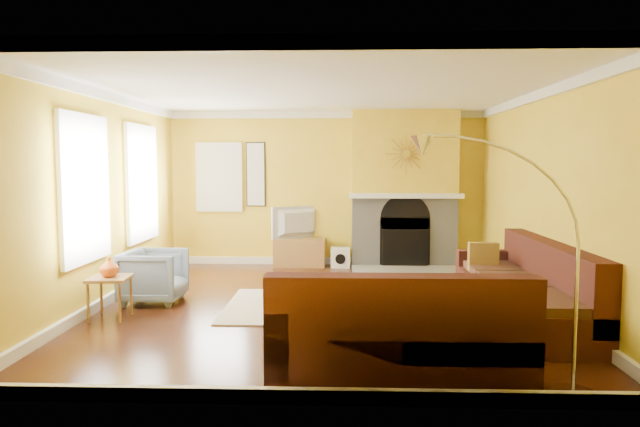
{
  "coord_description": "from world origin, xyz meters",
  "views": [
    {
      "loc": [
        0.24,
        -7.07,
        1.79
      ],
      "look_at": [
        -0.02,
        0.4,
        1.13
      ],
      "focal_mm": 32.0,
      "sensor_mm": 36.0,
      "label": 1
    }
  ],
  "objects_px": {
    "arc_lamp": "(505,270)",
    "media_console": "(299,252)",
    "sectional_sofa": "(428,287)",
    "coffee_table": "(384,305)",
    "armchair": "(154,276)",
    "side_table": "(110,298)"
  },
  "relations": [
    {
      "from": "sectional_sofa",
      "to": "arc_lamp",
      "type": "xyz_separation_m",
      "value": [
        0.29,
        -1.85,
        0.54
      ]
    },
    {
      "from": "sectional_sofa",
      "to": "arc_lamp",
      "type": "relative_size",
      "value": 1.76
    },
    {
      "from": "coffee_table",
      "to": "media_console",
      "type": "xyz_separation_m",
      "value": [
        -1.21,
        3.49,
        0.05
      ]
    },
    {
      "from": "media_console",
      "to": "coffee_table",
      "type": "bearing_deg",
      "value": -70.95
    },
    {
      "from": "coffee_table",
      "to": "side_table",
      "type": "relative_size",
      "value": 2.05
    },
    {
      "from": "side_table",
      "to": "coffee_table",
      "type": "bearing_deg",
      "value": -0.53
    },
    {
      "from": "side_table",
      "to": "sectional_sofa",
      "type": "bearing_deg",
      "value": -3.9
    },
    {
      "from": "arc_lamp",
      "to": "sectional_sofa",
      "type": "bearing_deg",
      "value": 98.79
    },
    {
      "from": "media_console",
      "to": "side_table",
      "type": "bearing_deg",
      "value": -119.3
    },
    {
      "from": "coffee_table",
      "to": "side_table",
      "type": "xyz_separation_m",
      "value": [
        -3.15,
        0.03,
        0.05
      ]
    },
    {
      "from": "armchair",
      "to": "arc_lamp",
      "type": "height_order",
      "value": "arc_lamp"
    },
    {
      "from": "arc_lamp",
      "to": "media_console",
      "type": "bearing_deg",
      "value": 109.28
    },
    {
      "from": "sectional_sofa",
      "to": "armchair",
      "type": "relative_size",
      "value": 4.64
    },
    {
      "from": "sectional_sofa",
      "to": "media_console",
      "type": "relative_size",
      "value": 3.93
    },
    {
      "from": "coffee_table",
      "to": "armchair",
      "type": "relative_size",
      "value": 1.33
    },
    {
      "from": "media_console",
      "to": "side_table",
      "type": "relative_size",
      "value": 1.81
    },
    {
      "from": "armchair",
      "to": "side_table",
      "type": "bearing_deg",
      "value": 162.74
    },
    {
      "from": "armchair",
      "to": "arc_lamp",
      "type": "relative_size",
      "value": 0.38
    },
    {
      "from": "armchair",
      "to": "side_table",
      "type": "height_order",
      "value": "armchair"
    },
    {
      "from": "sectional_sofa",
      "to": "coffee_table",
      "type": "height_order",
      "value": "sectional_sofa"
    },
    {
      "from": "sectional_sofa",
      "to": "armchair",
      "type": "xyz_separation_m",
      "value": [
        -3.35,
        1.04,
        -0.11
      ]
    },
    {
      "from": "coffee_table",
      "to": "armchair",
      "type": "xyz_separation_m",
      "value": [
        -2.89,
        0.82,
        0.14
      ]
    }
  ]
}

